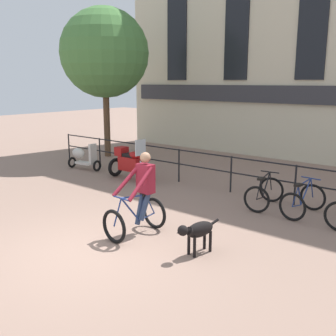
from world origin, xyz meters
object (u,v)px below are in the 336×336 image
(cyclist_with_bike, at_px, (140,198))
(parked_scooter, at_px, (83,157))
(parked_bicycle_mid_left, at_px, (303,201))
(parked_bicycle_near_lamp, at_px, (264,193))
(dog, at_px, (197,231))
(parked_motorcycle, at_px, (131,163))

(cyclist_with_bike, bearing_deg, parked_scooter, 155.36)
(parked_bicycle_mid_left, distance_m, parked_scooter, 7.97)
(cyclist_with_bike, bearing_deg, parked_bicycle_near_lamp, 73.88)
(dog, xyz_separation_m, parked_scooter, (-7.30, 3.21, 0.01))
(parked_bicycle_near_lamp, xyz_separation_m, parked_bicycle_mid_left, (0.99, -0.00, 0.00))
(cyclist_with_bike, bearing_deg, dog, 1.34)
(dog, bearing_deg, parked_bicycle_mid_left, 90.54)
(parked_bicycle_mid_left, bearing_deg, parked_motorcycle, 6.05)
(dog, xyz_separation_m, parked_motorcycle, (-4.89, 3.21, 0.11))
(parked_scooter, bearing_deg, parked_bicycle_mid_left, -97.51)
(parked_bicycle_near_lamp, bearing_deg, dog, 89.22)
(cyclist_with_bike, bearing_deg, parked_motorcycle, 141.03)
(parked_bicycle_near_lamp, distance_m, parked_bicycle_mid_left, 0.99)
(parked_motorcycle, bearing_deg, dog, -122.88)
(parked_bicycle_near_lamp, bearing_deg, parked_bicycle_mid_left, 173.91)
(parked_bicycle_mid_left, relative_size, parked_scooter, 0.88)
(parked_bicycle_near_lamp, relative_size, parked_scooter, 0.89)
(cyclist_with_bike, relative_size, parked_bicycle_near_lamp, 1.45)
(cyclist_with_bike, height_order, parked_scooter, cyclist_with_bike)
(dog, height_order, parked_motorcycle, parked_motorcycle)
(dog, relative_size, parked_motorcycle, 0.63)
(dog, xyz_separation_m, parked_bicycle_mid_left, (0.68, 3.33, -0.09))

